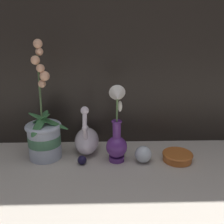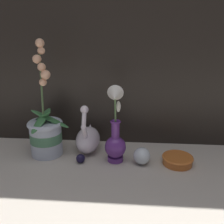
{
  "view_description": "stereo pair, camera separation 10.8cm",
  "coord_description": "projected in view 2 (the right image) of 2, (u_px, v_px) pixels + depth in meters",
  "views": [
    {
      "loc": [
        -0.02,
        -0.89,
        0.55
      ],
      "look_at": [
        0.0,
        0.13,
        0.2
      ],
      "focal_mm": 42.0,
      "sensor_mm": 36.0,
      "label": 1
    },
    {
      "loc": [
        0.08,
        -0.88,
        0.55
      ],
      "look_at": [
        0.0,
        0.13,
        0.2
      ],
      "focal_mm": 42.0,
      "sensor_mm": 36.0,
      "label": 2
    }
  ],
  "objects": [
    {
      "name": "ground_plane",
      "position": [
        108.0,
        171.0,
        1.02
      ],
      "size": [
        2.8,
        2.8,
        0.0
      ],
      "primitive_type": "plane",
      "color": "#BCB2A3"
    },
    {
      "name": "window_backdrop",
      "position": [
        114.0,
        9.0,
        1.09
      ],
      "size": [
        2.8,
        0.03,
        1.2
      ],
      "color": "black",
      "rests_on": "ground_plane"
    },
    {
      "name": "amber_dish",
      "position": [
        178.0,
        159.0,
        1.07
      ],
      "size": [
        0.13,
        0.13,
        0.03
      ],
      "color": "#C66628",
      "rests_on": "ground_plane"
    },
    {
      "name": "blue_vase",
      "position": [
        115.0,
        137.0,
        1.05
      ],
      "size": [
        0.09,
        0.11,
        0.33
      ],
      "color": "#602D7F",
      "rests_on": "ground_plane"
    },
    {
      "name": "glass_sphere",
      "position": [
        142.0,
        156.0,
        1.06
      ],
      "size": [
        0.07,
        0.07,
        0.07
      ],
      "color": "silver",
      "rests_on": "ground_plane"
    },
    {
      "name": "orchid_potted_plant",
      "position": [
        46.0,
        132.0,
        1.12
      ],
      "size": [
        0.19,
        0.18,
        0.49
      ],
      "color": "#B2BCCC",
      "rests_on": "ground_plane"
    },
    {
      "name": "glass_bauble",
      "position": [
        81.0,
        158.0,
        1.08
      ],
      "size": [
        0.04,
        0.04,
        0.04
      ],
      "color": "#191433",
      "rests_on": "ground_plane"
    },
    {
      "name": "swan_figurine",
      "position": [
        88.0,
        138.0,
        1.17
      ],
      "size": [
        0.11,
        0.2,
        0.23
      ],
      "color": "white",
      "rests_on": "ground_plane"
    }
  ]
}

